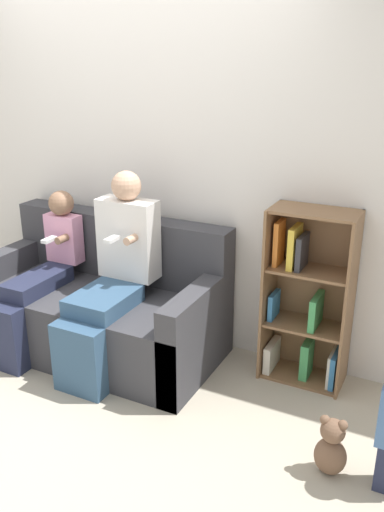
% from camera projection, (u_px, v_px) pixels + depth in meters
% --- Properties ---
extents(ground_plane, '(14.00, 14.00, 0.00)m').
position_uv_depth(ground_plane, '(68.00, 387.00, 3.47)').
color(ground_plane, '#B2A893').
extents(back_wall, '(10.00, 0.06, 2.55)m').
position_uv_depth(back_wall, '(142.00, 163.00, 3.84)').
color(back_wall, silver).
rests_on(back_wall, ground_plane).
extents(couch, '(1.71, 0.85, 0.92)m').
position_uv_depth(couch, '(101.00, 307.00, 3.84)').
color(couch, '#38383D').
rests_on(couch, ground_plane).
extents(adult_seated, '(0.40, 0.76, 1.30)m').
position_uv_depth(adult_seated, '(113.00, 273.00, 3.52)').
color(adult_seated, '#335170').
rests_on(adult_seated, ground_plane).
extents(child_seated, '(0.26, 0.79, 1.10)m').
position_uv_depth(child_seated, '(40.00, 275.00, 3.76)').
color(child_seated, '#232842').
rests_on(child_seated, ground_plane).
extents(bookshelf, '(0.53, 0.30, 1.14)m').
position_uv_depth(bookshelf, '(308.00, 303.00, 3.42)').
color(bookshelf, brown).
rests_on(bookshelf, ground_plane).
extents(teddy_bear, '(0.16, 0.14, 0.33)m').
position_uv_depth(teddy_bear, '(331.00, 447.00, 2.71)').
color(teddy_bear, brown).
rests_on(teddy_bear, ground_plane).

